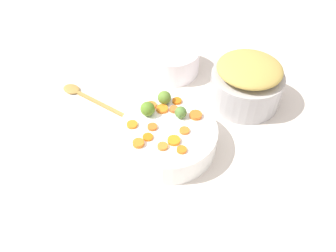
{
  "coord_description": "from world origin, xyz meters",
  "views": [
    {
      "loc": [
        -0.06,
        0.61,
        0.79
      ],
      "look_at": [
        0.01,
        -0.03,
        0.11
      ],
      "focal_mm": 35.15,
      "sensor_mm": 36.0,
      "label": 1
    }
  ],
  "objects": [
    {
      "name": "carrot_slice_8",
      "position": [
        0.11,
        -0.03,
        0.1
      ],
      "size": [
        0.04,
        0.04,
        0.01
      ],
      "primitive_type": "cylinder",
      "rotation": [
        0.0,
        0.0,
        5.98
      ],
      "color": "orange",
      "rests_on": "serving_bowl_carrots"
    },
    {
      "name": "carrot_slice_11",
      "position": [
        -0.01,
        0.02,
        0.1
      ],
      "size": [
        0.05,
        0.05,
        0.01
      ],
      "primitive_type": "cylinder",
      "rotation": [
        0.0,
        0.0,
        2.45
      ],
      "color": "orange",
      "rests_on": "serving_bowl_carrots"
    },
    {
      "name": "casserole_dish",
      "position": [
        0.04,
        -0.41,
        0.07
      ],
      "size": [
        0.21,
        0.21,
        0.09
      ],
      "primitive_type": "cylinder",
      "color": "white",
      "rests_on": "tabletop"
    },
    {
      "name": "carrot_slice_2",
      "position": [
        -0.01,
        -0.15,
        0.1
      ],
      "size": [
        0.04,
        0.04,
        0.01
      ],
      "primitive_type": "cylinder",
      "rotation": [
        0.0,
        0.0,
        5.79
      ],
      "color": "orange",
      "rests_on": "serving_bowl_carrots"
    },
    {
      "name": "carrot_slice_9",
      "position": [
        0.04,
        -0.11,
        0.1
      ],
      "size": [
        0.05,
        0.05,
        0.01
      ],
      "primitive_type": "cylinder",
      "rotation": [
        0.0,
        0.0,
        3.47
      ],
      "color": "orange",
      "rests_on": "serving_bowl_carrots"
    },
    {
      "name": "metal_pot",
      "position": [
        -0.23,
        -0.26,
        0.08
      ],
      "size": [
        0.24,
        0.24,
        0.11
      ],
      "primitive_type": "cylinder",
      "color": "#B3B2B5",
      "rests_on": "tabletop"
    },
    {
      "name": "serving_bowl_carrots",
      "position": [
        0.01,
        -0.03,
        0.06
      ],
      "size": [
        0.29,
        0.29,
        0.08
      ],
      "primitive_type": "cylinder",
      "color": "white",
      "rests_on": "tabletop"
    },
    {
      "name": "carrot_slice_12",
      "position": [
        0.06,
        -0.03,
        0.1
      ],
      "size": [
        0.04,
        0.04,
        0.01
      ],
      "primitive_type": "cylinder",
      "rotation": [
        0.0,
        0.0,
        0.48
      ],
      "color": "orange",
      "rests_on": "serving_bowl_carrots"
    },
    {
      "name": "carrot_slice_0",
      "position": [
        0.0,
        -0.11,
        0.1
      ],
      "size": [
        0.03,
        0.03,
        0.01
      ],
      "primitive_type": "cylinder",
      "rotation": [
        0.0,
        0.0,
        3.42
      ],
      "color": "orange",
      "rests_on": "serving_bowl_carrots"
    },
    {
      "name": "carrot_slice_3",
      "position": [
        -0.04,
        0.05,
        0.1
      ],
      "size": [
        0.04,
        0.04,
        0.01
      ],
      "primitive_type": "cylinder",
      "rotation": [
        0.0,
        0.0,
        4.35
      ],
      "color": "orange",
      "rests_on": "serving_bowl_carrots"
    },
    {
      "name": "carrot_slice_4",
      "position": [
        -0.07,
        -0.09,
        0.1
      ],
      "size": [
        0.04,
        0.04,
        0.01
      ],
      "primitive_type": "cylinder",
      "rotation": [
        0.0,
        0.0,
        0.19
      ],
      "color": "orange",
      "rests_on": "serving_bowl_carrots"
    },
    {
      "name": "brussels_sprout_2",
      "position": [
        0.03,
        -0.14,
        0.12
      ],
      "size": [
        0.04,
        0.04,
        0.04
      ],
      "primitive_type": "sphere",
      "color": "olive",
      "rests_on": "serving_bowl_carrots"
    },
    {
      "name": "tabletop",
      "position": [
        0.0,
        0.0,
        0.01
      ],
      "size": [
        2.4,
        2.4,
        0.02
      ],
      "primitive_type": "cube",
      "color": "silver",
      "rests_on": "ground"
    },
    {
      "name": "carrot_slice_5",
      "position": [
        0.08,
        0.04,
        0.1
      ],
      "size": [
        0.04,
        0.04,
        0.01
      ],
      "primitive_type": "cylinder",
      "rotation": [
        0.0,
        0.0,
        2.98
      ],
      "color": "orange",
      "rests_on": "serving_bowl_carrots"
    },
    {
      "name": "carrot_slice_1",
      "position": [
        0.07,
        -0.12,
        0.1
      ],
      "size": [
        0.05,
        0.05,
        0.01
      ],
      "primitive_type": "cylinder",
      "rotation": [
        0.0,
        0.0,
        5.5
      ],
      "color": "orange",
      "rests_on": "serving_bowl_carrots"
    },
    {
      "name": "carrot_slice_7",
      "position": [
        0.06,
        0.01,
        0.1
      ],
      "size": [
        0.04,
        0.04,
        0.01
      ],
      "primitive_type": "cylinder",
      "rotation": [
        0.0,
        0.0,
        1.13
      ],
      "color": "orange",
      "rests_on": "serving_bowl_carrots"
    },
    {
      "name": "carrot_slice_6",
      "position": [
        -0.04,
        -0.02,
        0.1
      ],
      "size": [
        0.04,
        0.04,
        0.01
      ],
      "primitive_type": "cylinder",
      "rotation": [
        0.0,
        0.0,
        4.01
      ],
      "color": "orange",
      "rests_on": "serving_bowl_carrots"
    },
    {
      "name": "stuffing_mound",
      "position": [
        -0.23,
        -0.26,
        0.16
      ],
      "size": [
        0.21,
        0.21,
        0.05
      ],
      "primitive_type": "ellipsoid",
      "color": "tan",
      "rests_on": "metal_pot"
    },
    {
      "name": "brussels_sprout_0",
      "position": [
        0.08,
        -0.08,
        0.12
      ],
      "size": [
        0.04,
        0.04,
        0.04
      ],
      "primitive_type": "sphere",
      "color": "#578325",
      "rests_on": "serving_bowl_carrots"
    },
    {
      "name": "wooden_spoon",
      "position": [
        0.33,
        -0.23,
        0.03
      ],
      "size": [
        0.28,
        0.17,
        0.01
      ],
      "color": "#AE8742",
      "rests_on": "tabletop"
    },
    {
      "name": "carrot_slice_10",
      "position": [
        0.02,
        0.04,
        0.1
      ],
      "size": [
        0.04,
        0.04,
        0.01
      ],
      "primitive_type": "cylinder",
      "rotation": [
        0.0,
        0.0,
        0.36
      ],
      "color": "orange",
      "rests_on": "serving_bowl_carrots"
    },
    {
      "name": "brussels_sprout_1",
      "position": [
        -0.02,
        -0.08,
        0.12
      ],
      "size": [
        0.04,
        0.04,
        0.04
      ],
      "primitive_type": "sphere",
      "color": "#568037",
      "rests_on": "serving_bowl_carrots"
    }
  ]
}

